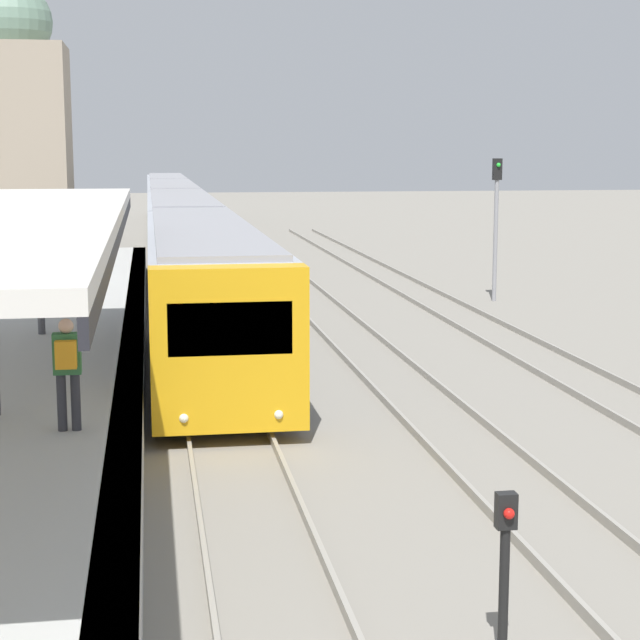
{
  "coord_description": "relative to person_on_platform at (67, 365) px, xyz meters",
  "views": [
    {
      "loc": [
        -1.3,
        -5.34,
        5.03
      ],
      "look_at": [
        1.99,
        15.2,
        1.69
      ],
      "focal_mm": 60.0,
      "sensor_mm": 36.0,
      "label": 1
    }
  ],
  "objects": [
    {
      "name": "person_on_platform",
      "position": [
        0.0,
        0.0,
        0.0
      ],
      "size": [
        0.4,
        0.4,
        1.66
      ],
      "color": "#2D2D33",
      "rests_on": "station_platform"
    },
    {
      "name": "train_near",
      "position": [
        2.52,
        34.99,
        -0.16
      ],
      "size": [
        2.69,
        65.99,
        3.2
      ],
      "color": "gold",
      "rests_on": "ground_plane"
    },
    {
      "name": "signal_post_near",
      "position": [
        4.6,
        -6.0,
        -0.86
      ],
      "size": [
        0.2,
        0.21,
        1.72
      ],
      "color": "black",
      "rests_on": "ground_plane"
    },
    {
      "name": "signal_mast_far",
      "position": [
        12.56,
        18.41,
        1.06
      ],
      "size": [
        0.28,
        0.29,
        4.72
      ],
      "color": "gray",
      "rests_on": "ground_plane"
    },
    {
      "name": "distant_domed_building",
      "position": [
        -4.64,
        35.86,
        3.97
      ],
      "size": [
        4.62,
        4.62,
        12.48
      ],
      "color": "gray",
      "rests_on": "ground_plane"
    }
  ]
}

